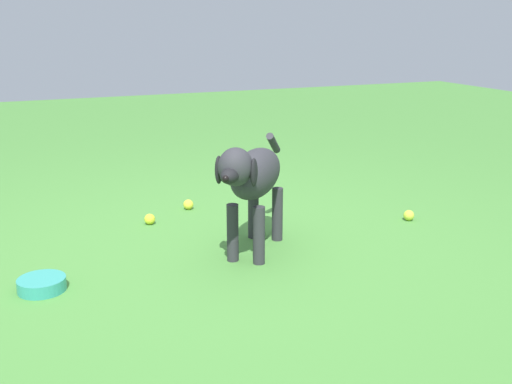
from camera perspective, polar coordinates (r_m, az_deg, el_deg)
The scene contains 6 objects.
ground at distance 3.32m, azimuth -3.50°, elevation -5.89°, with size 14.00×14.00×0.00m, color #478438.
dog at distance 3.23m, azimuth -0.28°, elevation 1.32°, with size 0.75×0.63×0.63m.
tennis_ball_0 at distance 3.85m, azimuth -9.66°, elevation -2.45°, with size 0.07×0.07×0.07m, color yellow.
tennis_ball_1 at distance 3.98m, azimuth 13.75°, elevation -2.08°, with size 0.07×0.07×0.07m, color #C0D239.
tennis_ball_2 at distance 4.11m, azimuth -6.18°, elevation -1.14°, with size 0.07×0.07×0.07m, color yellow.
water_bowl at distance 3.08m, azimuth -18.93°, elevation -7.96°, with size 0.22×0.22×0.06m, color teal.
Camera 1 is at (2.92, -1.00, 1.22)m, focal length 43.92 mm.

